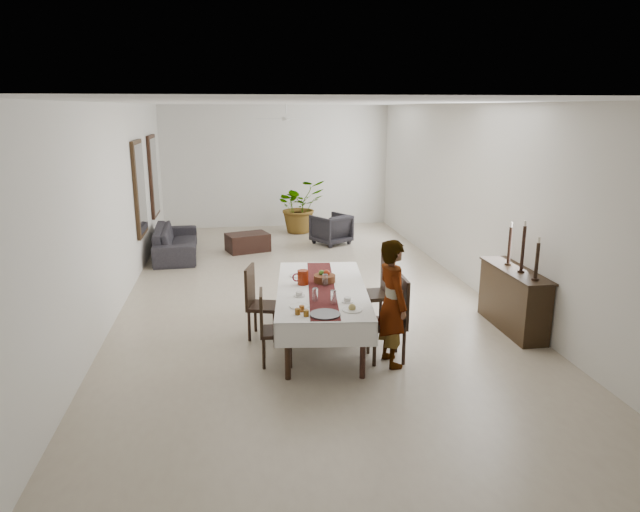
# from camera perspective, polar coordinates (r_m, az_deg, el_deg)

# --- Properties ---
(floor) EXTENTS (6.00, 12.00, 0.00)m
(floor) POSITION_cam_1_polar(r_m,az_deg,el_deg) (9.84, -1.52, -3.90)
(floor) COLOR #B7AA92
(floor) RESTS_ON ground
(ceiling) EXTENTS (6.00, 12.00, 0.02)m
(ceiling) POSITION_cam_1_polar(r_m,az_deg,el_deg) (9.33, -1.65, 15.07)
(ceiling) COLOR white
(ceiling) RESTS_ON wall_back
(wall_back) EXTENTS (6.00, 0.02, 3.20)m
(wall_back) POSITION_cam_1_polar(r_m,az_deg,el_deg) (15.38, -4.39, 8.90)
(wall_back) COLOR silver
(wall_back) RESTS_ON floor
(wall_front) EXTENTS (6.00, 0.02, 3.20)m
(wall_front) POSITION_cam_1_polar(r_m,az_deg,el_deg) (3.78, 9.94, -9.47)
(wall_front) COLOR silver
(wall_front) RESTS_ON floor
(wall_left) EXTENTS (0.02, 12.00, 3.20)m
(wall_left) POSITION_cam_1_polar(r_m,az_deg,el_deg) (9.57, -19.77, 4.58)
(wall_left) COLOR silver
(wall_left) RESTS_ON floor
(wall_right) EXTENTS (0.02, 12.00, 3.20)m
(wall_right) POSITION_cam_1_polar(r_m,az_deg,el_deg) (10.26, 15.36, 5.55)
(wall_right) COLOR silver
(wall_right) RESTS_ON floor
(dining_table_top) EXTENTS (1.28, 2.52, 0.05)m
(dining_table_top) POSITION_cam_1_polar(r_m,az_deg,el_deg) (7.73, 0.16, -3.43)
(dining_table_top) COLOR black
(dining_table_top) RESTS_ON table_leg_fl
(table_leg_fl) EXTENTS (0.08, 0.08, 0.71)m
(table_leg_fl) POSITION_cam_1_polar(r_m,az_deg,el_deg) (6.79, -3.26, -9.51)
(table_leg_fl) COLOR black
(table_leg_fl) RESTS_ON floor
(table_leg_fr) EXTENTS (0.08, 0.08, 0.71)m
(table_leg_fr) POSITION_cam_1_polar(r_m,az_deg,el_deg) (6.83, 4.30, -9.39)
(table_leg_fr) COLOR black
(table_leg_fr) RESTS_ON floor
(table_leg_bl) EXTENTS (0.08, 0.08, 0.71)m
(table_leg_bl) POSITION_cam_1_polar(r_m,az_deg,el_deg) (8.94, -2.97, -3.47)
(table_leg_bl) COLOR black
(table_leg_bl) RESTS_ON floor
(table_leg_br) EXTENTS (0.08, 0.08, 0.71)m
(table_leg_br) POSITION_cam_1_polar(r_m,az_deg,el_deg) (8.97, 2.72, -3.41)
(table_leg_br) COLOR black
(table_leg_br) RESTS_ON floor
(tablecloth_top) EXTENTS (1.48, 2.72, 0.01)m
(tablecloth_top) POSITION_cam_1_polar(r_m,az_deg,el_deg) (7.73, 0.16, -3.22)
(tablecloth_top) COLOR white
(tablecloth_top) RESTS_ON dining_table_top
(tablecloth_drape_left) EXTENTS (0.31, 2.58, 0.30)m
(tablecloth_drape_left) POSITION_cam_1_polar(r_m,az_deg,el_deg) (7.77, -4.20, -4.28)
(tablecloth_drape_left) COLOR white
(tablecloth_drape_left) RESTS_ON dining_table_top
(tablecloth_drape_right) EXTENTS (0.31, 2.58, 0.30)m
(tablecloth_drape_right) POSITION_cam_1_polar(r_m,az_deg,el_deg) (7.81, 4.50, -4.18)
(tablecloth_drape_right) COLOR white
(tablecloth_drape_right) RESTS_ON dining_table_top
(tablecloth_drape_near) EXTENTS (1.18, 0.15, 0.30)m
(tablecloth_drape_near) POSITION_cam_1_polar(r_m,az_deg,el_deg) (6.56, 0.60, -7.91)
(tablecloth_drape_near) COLOR white
(tablecloth_drape_near) RESTS_ON dining_table_top
(tablecloth_drape_far) EXTENTS (1.18, 0.15, 0.30)m
(tablecloth_drape_far) POSITION_cam_1_polar(r_m,az_deg,el_deg) (9.01, -0.15, -1.57)
(tablecloth_drape_far) COLOR white
(tablecloth_drape_far) RESTS_ON dining_table_top
(table_runner) EXTENTS (0.64, 2.54, 0.00)m
(table_runner) POSITION_cam_1_polar(r_m,az_deg,el_deg) (7.72, 0.16, -3.16)
(table_runner) COLOR #5A191A
(table_runner) RESTS_ON tablecloth_top
(red_pitcher) EXTENTS (0.17, 0.17, 0.20)m
(red_pitcher) POSITION_cam_1_polar(r_m,az_deg,el_deg) (7.83, -1.72, -2.15)
(red_pitcher) COLOR maroon
(red_pitcher) RESTS_ON tablecloth_top
(pitcher_handle) EXTENTS (0.12, 0.03, 0.12)m
(pitcher_handle) POSITION_cam_1_polar(r_m,az_deg,el_deg) (7.83, -2.35, -2.16)
(pitcher_handle) COLOR maroon
(pitcher_handle) RESTS_ON red_pitcher
(wine_glass_near) EXTENTS (0.07, 0.07, 0.17)m
(wine_glass_near) POSITION_cam_1_polar(r_m,az_deg,el_deg) (7.08, 1.35, -4.12)
(wine_glass_near) COLOR white
(wine_glass_near) RESTS_ON tablecloth_top
(wine_glass_mid) EXTENTS (0.07, 0.07, 0.17)m
(wine_glass_mid) POSITION_cam_1_polar(r_m,az_deg,el_deg) (7.17, -0.47, -3.89)
(wine_glass_mid) COLOR white
(wine_glass_mid) RESTS_ON tablecloth_top
(wine_glass_far) EXTENTS (0.07, 0.07, 0.17)m
(wine_glass_far) POSITION_cam_1_polar(r_m,az_deg,el_deg) (7.75, 0.52, -2.45)
(wine_glass_far) COLOR silver
(wine_glass_far) RESTS_ON tablecloth_top
(teacup_right) EXTENTS (0.09, 0.09, 0.06)m
(teacup_right) POSITION_cam_1_polar(r_m,az_deg,el_deg) (7.16, 2.77, -4.39)
(teacup_right) COLOR silver
(teacup_right) RESTS_ON saucer_right
(saucer_right) EXTENTS (0.15, 0.15, 0.01)m
(saucer_right) POSITION_cam_1_polar(r_m,az_deg,el_deg) (7.17, 2.77, -4.58)
(saucer_right) COLOR white
(saucer_right) RESTS_ON tablecloth_top
(teacup_left) EXTENTS (0.09, 0.09, 0.06)m
(teacup_left) POSITION_cam_1_polar(r_m,az_deg,el_deg) (7.37, -2.09, -3.81)
(teacup_left) COLOR white
(teacup_left) RESTS_ON saucer_left
(saucer_left) EXTENTS (0.15, 0.15, 0.01)m
(saucer_left) POSITION_cam_1_polar(r_m,az_deg,el_deg) (7.38, -2.08, -3.99)
(saucer_left) COLOR silver
(saucer_left) RESTS_ON tablecloth_top
(plate_near_right) EXTENTS (0.24, 0.24, 0.02)m
(plate_near_right) POSITION_cam_1_polar(r_m,az_deg,el_deg) (6.88, 3.23, -5.39)
(plate_near_right) COLOR white
(plate_near_right) RESTS_ON tablecloth_top
(bread_near_right) EXTENTS (0.09, 0.09, 0.09)m
(bread_near_right) POSITION_cam_1_polar(r_m,az_deg,el_deg) (6.88, 3.23, -5.17)
(bread_near_right) COLOR tan
(bread_near_right) RESTS_ON plate_near_right
(plate_near_left) EXTENTS (0.24, 0.24, 0.02)m
(plate_near_left) POSITION_cam_1_polar(r_m,az_deg,el_deg) (7.00, -2.08, -5.03)
(plate_near_left) COLOR white
(plate_near_left) RESTS_ON tablecloth_top
(plate_far_left) EXTENTS (0.24, 0.24, 0.02)m
(plate_far_left) POSITION_cam_1_polar(r_m,az_deg,el_deg) (8.25, -2.22, -1.97)
(plate_far_left) COLOR white
(plate_far_left) RESTS_ON tablecloth_top
(serving_tray) EXTENTS (0.36, 0.36, 0.02)m
(serving_tray) POSITION_cam_1_polar(r_m,az_deg,el_deg) (6.72, 0.51, -5.85)
(serving_tray) COLOR #404146
(serving_tray) RESTS_ON tablecloth_top
(jam_jar_a) EXTENTS (0.06, 0.06, 0.08)m
(jam_jar_a) POSITION_cam_1_polar(r_m,az_deg,el_deg) (6.68, -1.39, -5.74)
(jam_jar_a) COLOR brown
(jam_jar_a) RESTS_ON tablecloth_top
(jam_jar_b) EXTENTS (0.06, 0.06, 0.08)m
(jam_jar_b) POSITION_cam_1_polar(r_m,az_deg,el_deg) (6.73, -2.26, -5.57)
(jam_jar_b) COLOR brown
(jam_jar_b) RESTS_ON tablecloth_top
(jam_jar_c) EXTENTS (0.06, 0.06, 0.08)m
(jam_jar_c) POSITION_cam_1_polar(r_m,az_deg,el_deg) (6.83, -1.83, -5.28)
(jam_jar_c) COLOR #8E4B14
(jam_jar_c) RESTS_ON tablecloth_top
(fruit_basket) EXTENTS (0.30, 0.30, 0.10)m
(fruit_basket) POSITION_cam_1_polar(r_m,az_deg,el_deg) (7.95, 0.46, -2.27)
(fruit_basket) COLOR brown
(fruit_basket) RESTS_ON tablecloth_top
(fruit_red) EXTENTS (0.09, 0.09, 0.09)m
(fruit_red) POSITION_cam_1_polar(r_m,az_deg,el_deg) (7.95, 0.67, -1.70)
(fruit_red) COLOR #AA2C11
(fruit_red) RESTS_ON fruit_basket
(fruit_green) EXTENTS (0.08, 0.08, 0.08)m
(fruit_green) POSITION_cam_1_polar(r_m,az_deg,el_deg) (7.96, 0.16, -1.69)
(fruit_green) COLOR #417021
(fruit_green) RESTS_ON fruit_basket
(chair_right_near_seat) EXTENTS (0.47, 0.47, 0.05)m
(chair_right_near_seat) POSITION_cam_1_polar(r_m,az_deg,el_deg) (7.30, 6.64, -6.75)
(chair_right_near_seat) COLOR black
(chair_right_near_seat) RESTS_ON chair_right_near_leg_fl
(chair_right_near_leg_fl) EXTENTS (0.05, 0.05, 0.45)m
(chair_right_near_leg_fl) POSITION_cam_1_polar(r_m,az_deg,el_deg) (7.28, 8.38, -9.04)
(chair_right_near_leg_fl) COLOR black
(chair_right_near_leg_fl) RESTS_ON floor
(chair_right_near_leg_fr) EXTENTS (0.05, 0.05, 0.45)m
(chair_right_near_leg_fr) POSITION_cam_1_polar(r_m,az_deg,el_deg) (7.61, 7.63, -7.93)
(chair_right_near_leg_fr) COLOR black
(chair_right_near_leg_fr) RESTS_ON floor
(chair_right_near_leg_bl) EXTENTS (0.05, 0.05, 0.45)m
(chair_right_near_leg_bl) POSITION_cam_1_polar(r_m,az_deg,el_deg) (7.19, 5.47, -9.25)
(chair_right_near_leg_bl) COLOR black
(chair_right_near_leg_bl) RESTS_ON floor
(chair_right_near_leg_br) EXTENTS (0.05, 0.05, 0.45)m
(chair_right_near_leg_br) POSITION_cam_1_polar(r_m,az_deg,el_deg) (7.53, 4.85, -8.11)
(chair_right_near_leg_br) COLOR black
(chair_right_near_leg_br) RESTS_ON floor
(chair_right_near_back) EXTENTS (0.05, 0.46, 0.58)m
(chair_right_near_back) POSITION_cam_1_polar(r_m,az_deg,el_deg) (7.25, 8.31, -4.35)
(chair_right_near_back) COLOR black
(chair_right_near_back) RESTS_ON chair_right_near_seat
(chair_right_far_seat) EXTENTS (0.52, 0.52, 0.06)m
(chair_right_far_seat) POSITION_cam_1_polar(r_m,az_deg,el_deg) (8.27, 5.26, -3.91)
(chair_right_far_seat) COLOR black
(chair_right_far_seat) RESTS_ON chair_right_far_leg_fl
(chair_right_far_leg_fl) EXTENTS (0.05, 0.05, 0.48)m
(chair_right_far_leg_fl) POSITION_cam_1_polar(r_m,az_deg,el_deg) (8.25, 6.96, -5.99)
(chair_right_far_leg_fl) COLOR black
(chair_right_far_leg_fl) RESTS_ON floor
(chair_right_far_leg_fr) EXTENTS (0.05, 0.05, 0.48)m
(chair_right_far_leg_fr) POSITION_cam_1_polar(r_m,az_deg,el_deg) (8.60, 6.07, -5.09)
(chair_right_far_leg_fr) COLOR black
(chair_right_far_leg_fr) RESTS_ON floor
(chair_right_far_leg_bl) EXTENTS (0.05, 0.05, 0.48)m
(chair_right_far_leg_bl) POSITION_cam_1_polar(r_m,az_deg,el_deg) (8.13, 4.32, -6.24)
(chair_right_far_leg_bl) COLOR black
(chair_right_far_leg_bl) RESTS_ON floor
(chair_right_far_leg_br) EXTENTS (0.05, 0.05, 0.48)m
(chair_right_far_leg_br) POSITION_cam_1_polar(r_m,az_deg,el_deg) (8.48, 3.53, -5.31)
(chair_right_far_leg_br) COLOR black
(chair_right_far_leg_br) RESTS_ON floor
(chair_right_far_back) EXTENTS (0.08, 0.49, 0.62)m
(chair_right_far_back) POSITION_cam_1_polar(r_m,az_deg,el_deg) (8.24, 6.77, -1.62)
(chair_right_far_back) COLOR black
(chair_right_far_back) RESTS_ON chair_right_far_seat
(chair_left_near_seat) EXTENTS (0.42, 0.42, 0.05)m
(chair_left_near_seat) POSITION_cam_1_polar(r_m,az_deg,el_deg) (7.19, -4.37, -7.55)
(chair_left_near_seat) COLOR black
(chair_left_near_seat) RESTS_ON chair_left_near_leg_fl
(chair_left_near_leg_fl) EXTENTS (0.04, 0.04, 0.40)m
(chair_left_near_leg_fl) POSITION_cam_1_polar(r_m,az_deg,el_deg) (7.43, -5.64, -8.69)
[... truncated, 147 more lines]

